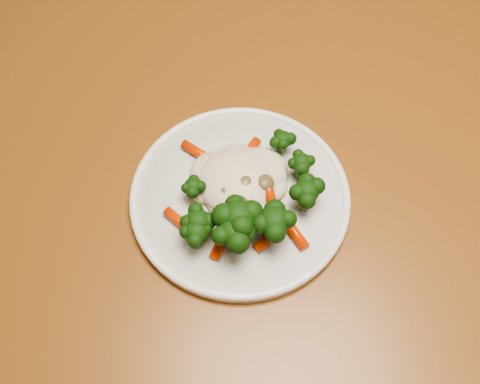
{
  "coord_description": "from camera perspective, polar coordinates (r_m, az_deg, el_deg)",
  "views": [
    {
      "loc": [
        -0.38,
        -0.1,
        1.37
      ],
      "look_at": [
        -0.31,
        0.25,
        0.77
      ],
      "focal_mm": 45.0,
      "sensor_mm": 36.0,
      "label": 1
    }
  ],
  "objects": [
    {
      "name": "plate",
      "position": [
        0.71,
        0.0,
        -0.59
      ],
      "size": [
        0.26,
        0.26,
        0.01
      ],
      "primitive_type": "cylinder",
      "color": "white",
      "rests_on": "dining_table"
    },
    {
      "name": "meal",
      "position": [
        0.68,
        0.39,
        -0.86
      ],
      "size": [
        0.19,
        0.18,
        0.05
      ],
      "color": "beige",
      "rests_on": "plate"
    },
    {
      "name": "dining_table",
      "position": [
        0.85,
        3.11,
        1.44
      ],
      "size": [
        1.31,
        0.99,
        0.75
      ],
      "rotation": [
        0.0,
        0.0,
        0.18
      ],
      "color": "brown",
      "rests_on": "ground"
    }
  ]
}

